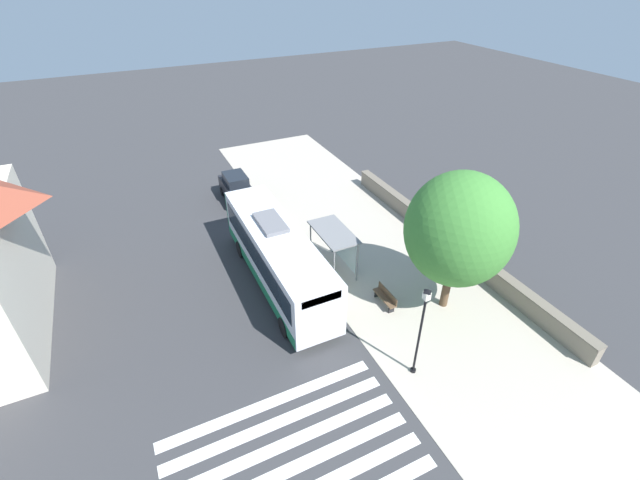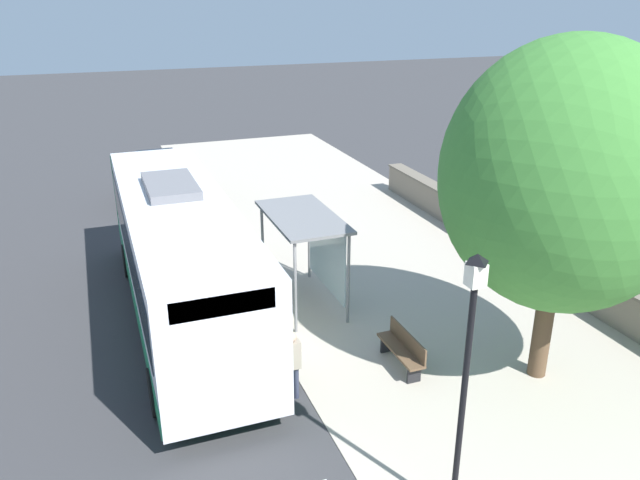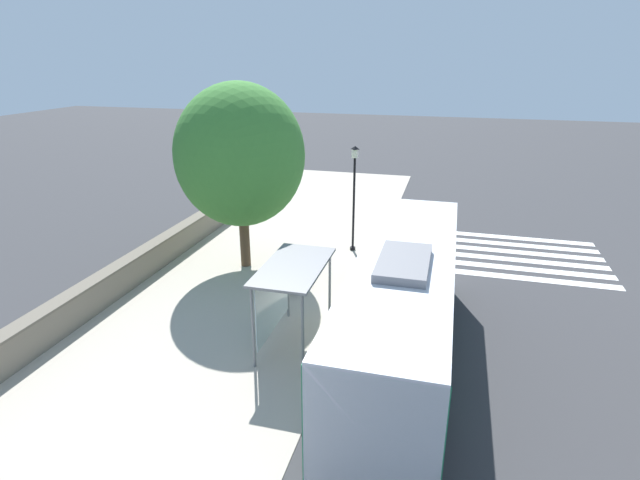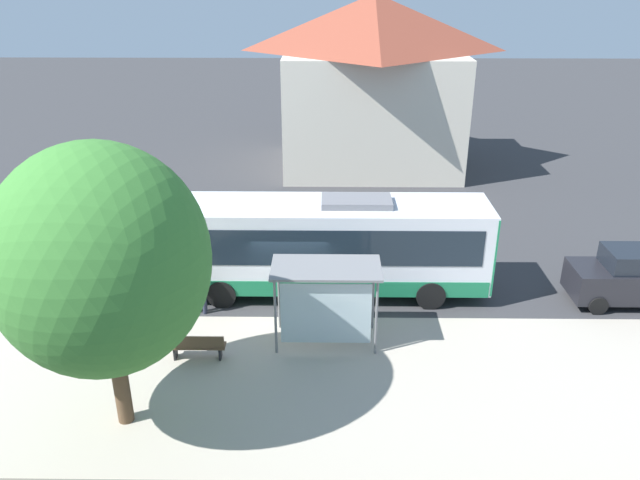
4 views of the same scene
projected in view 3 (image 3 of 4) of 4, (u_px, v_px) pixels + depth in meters
ground_plane at (346, 329)px, 16.01m from camera, size 120.00×120.00×0.00m
sidewalk_plaza at (218, 311)px, 17.10m from camera, size 9.00×44.00×0.02m
crosswalk_stripes at (495, 254)px, 21.99m from camera, size 9.00×5.25×0.01m
stone_wall at (114, 283)px, 17.89m from camera, size 0.60×20.00×1.14m
bus at (403, 305)px, 13.61m from camera, size 2.62×10.77×3.55m
bus_shelter at (289, 279)px, 14.52m from camera, size 1.72×3.28×2.58m
pedestrian at (372, 268)px, 18.20m from camera, size 0.34×0.22×1.60m
bench at (298, 275)px, 18.78m from camera, size 0.40×1.68×0.88m
street_lamp_near at (354, 191)px, 21.46m from camera, size 0.28×0.28×4.68m
shade_tree at (240, 156)px, 19.20m from camera, size 5.02×5.02×7.38m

